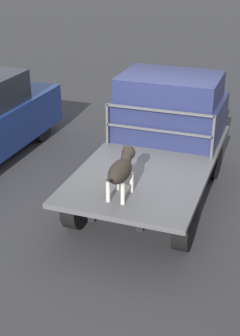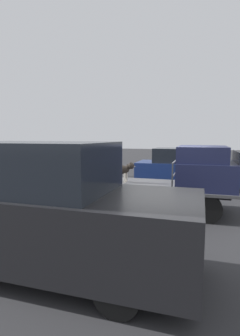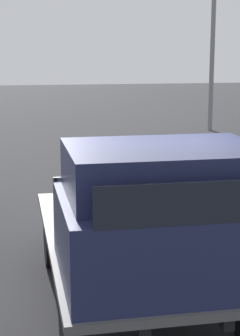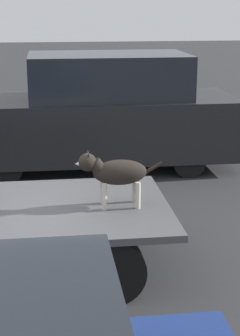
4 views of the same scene
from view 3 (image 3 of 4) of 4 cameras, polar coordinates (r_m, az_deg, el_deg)
ground_plane at (r=6.66m, az=1.82°, el=-13.13°), size 80.00×80.00×0.00m
flatbed_truck at (r=6.43m, az=1.85°, el=-8.41°), size 4.03×2.05×0.79m
truck_cab at (r=5.14m, az=4.73°, el=-4.79°), size 1.57×1.93×1.18m
truck_headboard at (r=5.91m, az=2.59°, el=-2.97°), size 0.04×1.93×0.77m
dog at (r=7.57m, az=0.10°, el=-0.43°), size 1.01×0.29×0.68m
light_pole_far at (r=20.10m, az=9.47°, el=14.83°), size 0.45×0.45×5.88m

